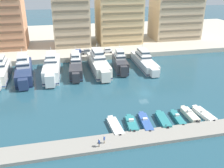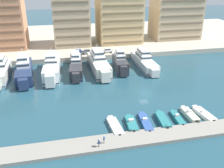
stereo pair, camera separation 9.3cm
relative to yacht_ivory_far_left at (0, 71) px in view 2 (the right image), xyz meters
The scene contains 30 objects.
ground_plane 44.87m from the yacht_ivory_far_left, 26.85° to the right, with size 400.00×400.00×0.00m, color #234C5B.
quay_promenade 61.02m from the yacht_ivory_far_left, 49.05° to the left, with size 180.00×70.00×1.82m, color #BCB29E.
pier_dock 56.67m from the yacht_ivory_far_left, 45.09° to the right, with size 120.00×4.79×0.68m, color gray.
yacht_ivory_far_left is the anchor object (origin of this frame).
yacht_navy_left 7.03m from the yacht_ivory_far_left, ahead, with size 6.21×22.36×8.56m.
yacht_white_mid_left 15.61m from the yacht_ivory_far_left, ahead, with size 5.82×22.52×8.46m.
yacht_charcoal_center_left 23.46m from the yacht_ivory_far_left, ahead, with size 5.79×22.01×7.84m.
yacht_ivory_center 30.87m from the yacht_ivory_far_left, ahead, with size 5.36×22.50×8.63m.
yacht_charcoal_center_right 38.18m from the yacht_ivory_far_left, ahead, with size 4.98×15.56×8.36m.
yacht_white_mid_right 47.28m from the yacht_ivory_far_left, ahead, with size 5.10×22.71×7.50m.
motorboat_white_far_left 45.07m from the yacht_ivory_far_left, 51.09° to the right, with size 2.45×7.79×0.88m.
motorboat_teal_left 47.35m from the yacht_ivory_far_left, 47.64° to the right, with size 2.44×6.75×1.52m.
motorboat_blue_mid_left 49.47m from the yacht_ivory_far_left, 44.79° to the right, with size 2.49×8.16×1.18m.
motorboat_teal_center_left 52.49m from the yacht_ivory_far_left, 42.03° to the right, with size 2.52×7.20×1.08m.
motorboat_teal_center 55.04m from the yacht_ivory_far_left, 39.21° to the right, with size 2.02×6.84×1.20m.
motorboat_cream_center_right 57.21m from the yacht_ivory_far_left, 36.69° to the right, with size 1.89×7.04×1.59m.
motorboat_white_mid_right 60.16m from the yacht_ivory_far_left, 34.91° to the right, with size 2.68×7.54×1.19m.
car_blue_far_left 29.36m from the yacht_ivory_far_left, 30.08° to the left, with size 4.20×2.13×1.80m.
car_grey_left 32.07m from the yacht_ivory_far_left, 26.66° to the left, with size 4.19×2.10×1.80m.
car_black_mid_left 35.83m from the yacht_ivory_far_left, 23.40° to the left, with size 4.21×2.16×1.80m.
car_white_center_left 39.43m from the yacht_ivory_far_left, 21.24° to the left, with size 4.16×2.04×1.80m.
apartment_block_far_left 33.42m from the yacht_ivory_far_left, 94.12° to the left, with size 16.42×14.72×27.00m.
apartment_block_left 39.97m from the yacht_ivory_far_left, 51.08° to the left, with size 15.21×14.42×22.32m.
apartment_block_mid_left 56.41m from the yacht_ivory_far_left, 34.97° to the left, with size 19.00×17.14×23.43m.
apartment_block_center_left 81.02m from the yacht_ivory_far_left, 24.04° to the left, with size 22.19×14.17×24.86m.
pedestrian_near_edge 47.58m from the yacht_ivory_far_left, 58.37° to the right, with size 0.39×0.57×1.62m.
pedestrian_mid_deck 47.69m from the yacht_ivory_far_left, 60.02° to the right, with size 0.27×0.63×1.63m.
bollard_west 48.92m from the yacht_ivory_far_left, 50.93° to the right, with size 0.20×0.20×0.61m.
bollard_west_mid 54.02m from the yacht_ivory_far_left, 44.67° to the right, with size 0.20×0.20×0.61m.
bollard_east_mid 59.65m from the yacht_ivory_far_left, 39.54° to the right, with size 0.20×0.20×0.61m.
Camera 2 is at (-21.90, -58.01, 29.28)m, focal length 40.00 mm.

